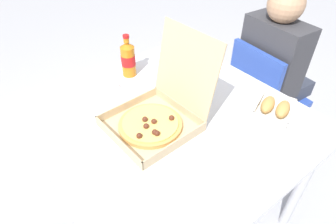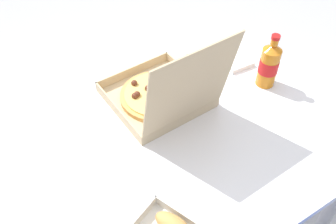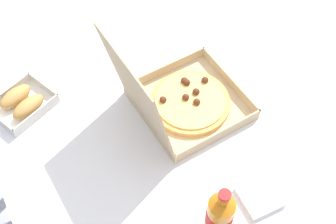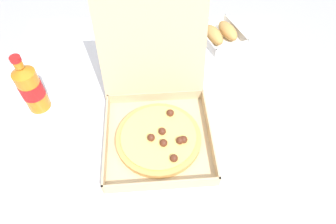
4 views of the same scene
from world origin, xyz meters
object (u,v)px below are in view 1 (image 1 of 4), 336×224
object	(u,v)px
cola_bottle	(128,59)
napkin_pile	(105,85)
paper_menu	(71,113)
pizza_box_open	(157,114)
chair	(262,96)
bread_side_box	(275,108)
diner_person	(276,65)

from	to	relation	value
cola_bottle	napkin_pile	world-z (taller)	cola_bottle
paper_menu	pizza_box_open	bearing A→B (deg)	61.00
paper_menu	chair	bearing A→B (deg)	96.22
pizza_box_open	bread_side_box	world-z (taller)	pizza_box_open
chair	diner_person	world-z (taller)	diner_person
diner_person	bread_side_box	distance (m)	0.55
pizza_box_open	cola_bottle	size ratio (longest dim) A/B	1.83
chair	bread_side_box	distance (m)	0.57
diner_person	napkin_pile	world-z (taller)	diner_person
pizza_box_open	napkin_pile	size ratio (longest dim) A/B	3.74
cola_bottle	diner_person	bearing A→B (deg)	64.96
pizza_box_open	diner_person	bearing A→B (deg)	92.29
chair	bread_side_box	world-z (taller)	chair
diner_person	paper_menu	bearing A→B (deg)	-102.43
chair	cola_bottle	distance (m)	0.89
chair	paper_menu	size ratio (longest dim) A/B	3.95
pizza_box_open	paper_menu	bearing A→B (deg)	-138.01
chair	paper_menu	bearing A→B (deg)	-102.79
cola_bottle	paper_menu	distance (m)	0.41
diner_person	pizza_box_open	xyz separation A→B (m)	(0.04, -0.91, 0.11)
chair	pizza_box_open	xyz separation A→B (m)	(0.04, -0.85, 0.32)
cola_bottle	pizza_box_open	bearing A→B (deg)	-15.75
paper_menu	napkin_pile	xyz separation A→B (m)	(-0.09, 0.22, 0.01)
diner_person	paper_menu	world-z (taller)	diner_person
paper_menu	napkin_pile	world-z (taller)	napkin_pile
diner_person	bread_side_box	bearing A→B (deg)	-56.62
diner_person	cola_bottle	xyz separation A→B (m)	(-0.37, -0.79, 0.15)
cola_bottle	chair	bearing A→B (deg)	63.60
chair	paper_menu	distance (m)	1.17
bread_side_box	cola_bottle	world-z (taller)	cola_bottle
diner_person	cola_bottle	bearing A→B (deg)	-115.04
chair	pizza_box_open	world-z (taller)	pizza_box_open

